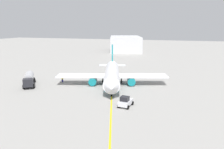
# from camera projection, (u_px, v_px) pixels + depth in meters

# --- Properties ---
(ground_plane) EXTENTS (400.00, 400.00, 0.00)m
(ground_plane) POSITION_uv_depth(u_px,v_px,m) (112.00, 85.00, 59.23)
(ground_plane) COLOR #9E9B96
(airplane) EXTENTS (28.95, 29.99, 9.89)m
(airplane) POSITION_uv_depth(u_px,v_px,m) (112.00, 75.00, 59.08)
(airplane) COLOR white
(airplane) RESTS_ON ground
(fuel_tanker) EXTENTS (9.84, 7.90, 3.15)m
(fuel_tanker) POSITION_uv_depth(u_px,v_px,m) (29.00, 79.00, 59.19)
(fuel_tanker) COLOR #2D2D33
(fuel_tanker) RESTS_ON ground
(pushback_tug) EXTENTS (3.81, 2.69, 2.20)m
(pushback_tug) POSITION_uv_depth(u_px,v_px,m) (125.00, 102.00, 43.44)
(pushback_tug) COLOR silver
(pushback_tug) RESTS_ON ground
(refueling_worker) EXTENTS (0.62, 0.63, 1.71)m
(refueling_worker) POSITION_uv_depth(u_px,v_px,m) (62.00, 79.00, 62.54)
(refueling_worker) COLOR navy
(refueling_worker) RESTS_ON ground
(safety_cone_nose) EXTENTS (0.54, 0.54, 0.60)m
(safety_cone_nose) POSITION_uv_depth(u_px,v_px,m) (128.00, 101.00, 46.23)
(safety_cone_nose) COLOR #F2590F
(safety_cone_nose) RESTS_ON ground
(distant_hangar) EXTENTS (35.63, 26.90, 9.23)m
(distant_hangar) POSITION_uv_depth(u_px,v_px,m) (125.00, 44.00, 140.13)
(distant_hangar) COLOR silver
(distant_hangar) RESTS_ON ground
(taxi_line_marking) EXTENTS (64.58, 20.39, 0.01)m
(taxi_line_marking) POSITION_uv_depth(u_px,v_px,m) (112.00, 85.00, 59.23)
(taxi_line_marking) COLOR yellow
(taxi_line_marking) RESTS_ON ground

